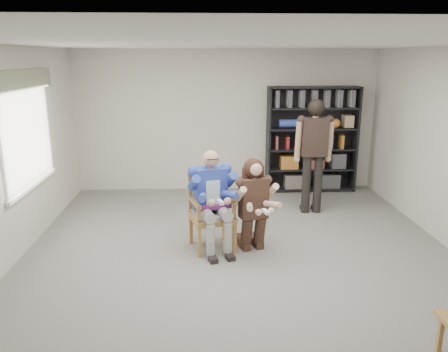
{
  "coord_description": "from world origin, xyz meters",
  "views": [
    {
      "loc": [
        -0.5,
        -5.23,
        2.64
      ],
      "look_at": [
        -0.2,
        0.6,
        1.05
      ],
      "focal_mm": 35.0,
      "sensor_mm": 36.0,
      "label": 1
    }
  ],
  "objects_px": {
    "kneeling_woman": "(254,207)",
    "armchair": "(212,211)",
    "standing_man": "(313,158)",
    "bookshelf": "(312,140)",
    "seated_man": "(212,200)"
  },
  "relations": [
    {
      "from": "kneeling_woman",
      "to": "armchair",
      "type": "bearing_deg",
      "value": 153.24
    },
    {
      "from": "armchair",
      "to": "standing_man",
      "type": "distance_m",
      "value": 2.31
    },
    {
      "from": "kneeling_woman",
      "to": "bookshelf",
      "type": "height_order",
      "value": "bookshelf"
    },
    {
      "from": "armchair",
      "to": "bookshelf",
      "type": "distance_m",
      "value": 3.47
    },
    {
      "from": "armchair",
      "to": "seated_man",
      "type": "distance_m",
      "value": 0.17
    },
    {
      "from": "seated_man",
      "to": "armchair",
      "type": "bearing_deg",
      "value": 0.0
    },
    {
      "from": "seated_man",
      "to": "kneeling_woman",
      "type": "relative_size",
      "value": 1.09
    },
    {
      "from": "bookshelf",
      "to": "armchair",
      "type": "bearing_deg",
      "value": -127.13
    },
    {
      "from": "bookshelf",
      "to": "standing_man",
      "type": "xyz_separation_m",
      "value": [
        -0.3,
        -1.32,
        -0.07
      ]
    },
    {
      "from": "seated_man",
      "to": "standing_man",
      "type": "xyz_separation_m",
      "value": [
        1.77,
        1.41,
        0.26
      ]
    },
    {
      "from": "armchair",
      "to": "standing_man",
      "type": "height_order",
      "value": "standing_man"
    },
    {
      "from": "seated_man",
      "to": "standing_man",
      "type": "distance_m",
      "value": 2.28
    },
    {
      "from": "seated_man",
      "to": "bookshelf",
      "type": "distance_m",
      "value": 3.45
    },
    {
      "from": "armchair",
      "to": "seated_man",
      "type": "relative_size",
      "value": 0.77
    },
    {
      "from": "seated_man",
      "to": "kneeling_woman",
      "type": "bearing_deg",
      "value": -26.76
    }
  ]
}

